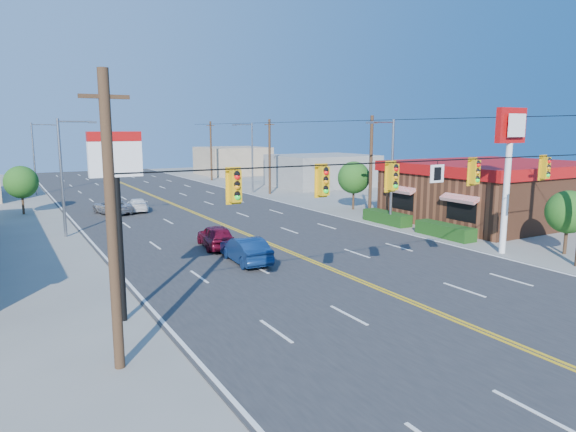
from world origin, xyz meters
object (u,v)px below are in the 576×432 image
kfc_pylon (509,151)px  pizza_hut_sign (117,187)px  car_silver (112,207)px  signal_span (413,189)px  car_blue (246,251)px  kfc (492,191)px  car_magenta (216,237)px  car_white (137,205)px

kfc_pylon → pizza_hut_sign: kfc_pylon is taller
pizza_hut_sign → car_silver: 26.82m
signal_span → pizza_hut_sign: size_ratio=3.55×
car_blue → kfc: bearing=-170.4°
car_silver → pizza_hut_sign: bearing=67.3°
car_silver → car_magenta: bearing=87.7°
car_blue → car_silver: bearing=-78.3°
signal_span → car_blue: size_ratio=5.59×
signal_span → car_magenta: bearing=103.5°
pizza_hut_sign → kfc: bearing=14.5°
kfc → kfc_pylon: (-8.90, -8.00, 3.66)m
kfc → kfc_pylon: size_ratio=1.92×
kfc_pylon → car_magenta: (-14.36, 9.55, -5.32)m
kfc_pylon → kfc: bearing=42.0°
pizza_hut_sign → signal_span: bearing=-20.2°
kfc → car_white: bearing=142.5°
signal_span → car_magenta: signal_span is taller
signal_span → kfc_pylon: bearing=19.8°
signal_span → kfc_pylon: 11.87m
kfc → car_silver: kfc is taller
kfc_pylon → pizza_hut_sign: 22.02m
car_white → car_silver: 2.30m
kfc_pylon → car_magenta: 18.05m
kfc → car_white: 30.29m
car_blue → car_magenta: bearing=-85.9°
kfc → car_magenta: 23.37m
car_blue → car_silver: size_ratio=0.96×
kfc → car_blue: bearing=-173.6°
signal_span → kfc_pylon: size_ratio=2.86×
pizza_hut_sign → car_silver: bearing=79.9°
signal_span → kfc_pylon: signal_span is taller
car_magenta → car_silver: bearing=-71.7°
car_white → kfc_pylon: bearing=127.4°
signal_span → car_white: bearing=97.4°
car_magenta → car_silver: car_magenta is taller
kfc_pylon → car_blue: size_ratio=1.95×
pizza_hut_sign → car_blue: size_ratio=1.57×
pizza_hut_sign → kfc_pylon: bearing=0.0°
kfc → car_silver: (-26.25, 18.02, -1.75)m
kfc_pylon → signal_span: bearing=-160.2°
kfc → pizza_hut_sign: bearing=-165.5°
signal_span → car_blue: signal_span is taller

